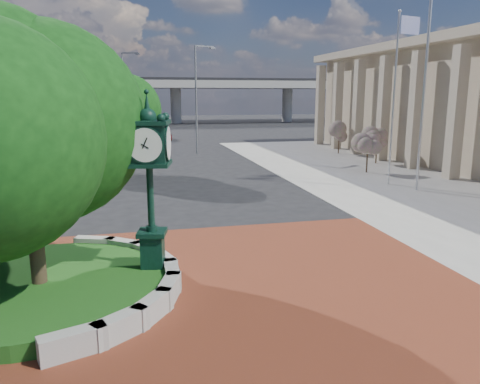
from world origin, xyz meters
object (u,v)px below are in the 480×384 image
object	(u,v)px
flagpole_b	(394,98)
street_lamp_far	(125,89)
flagpole_a	(425,76)
post_clock	(150,181)
street_lamp_near	(198,91)
parked_car	(161,132)

from	to	relation	value
flagpole_b	street_lamp_far	world-z (taller)	street_lamp_far
flagpole_a	flagpole_b	size ratio (longest dim) A/B	1.23
post_clock	street_lamp_near	bearing A→B (deg)	79.30
post_clock	flagpole_a	size ratio (longest dim) A/B	0.44
street_lamp_far	parked_car	bearing A→B (deg)	-32.13
post_clock	flagpole_b	world-z (taller)	flagpole_b
post_clock	flagpole_a	world-z (taller)	flagpole_a
post_clock	street_lamp_far	bearing A→B (deg)	91.10
post_clock	street_lamp_far	size ratio (longest dim) A/B	0.53
flagpole_a	flagpole_b	bearing A→B (deg)	107.81
street_lamp_far	flagpole_a	bearing A→B (deg)	-66.21
flagpole_b	street_lamp_near	distance (m)	18.22
post_clock	street_lamp_near	xyz separation A→B (m)	(5.11, 27.05, 2.43)
flagpole_b	post_clock	bearing A→B (deg)	-140.94
flagpole_b	street_lamp_near	size ratio (longest dim) A/B	1.04
street_lamp_near	street_lamp_far	xyz separation A→B (m)	(-5.92, 15.12, 0.33)
post_clock	street_lamp_near	distance (m)	27.63
flagpole_a	street_lamp_far	world-z (taller)	flagpole_a
flagpole_a	street_lamp_near	world-z (taller)	flagpole_a
street_lamp_near	street_lamp_far	world-z (taller)	street_lamp_far
street_lamp_far	post_clock	bearing A→B (deg)	-88.90
flagpole_a	post_clock	bearing A→B (deg)	-146.97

